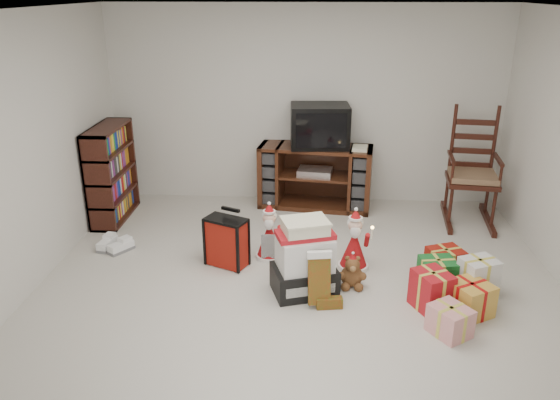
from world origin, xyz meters
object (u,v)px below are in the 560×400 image
object	(u,v)px
tv_stand	(315,177)
teddy_bear	(352,273)
bookshelf	(112,175)
santa_figurine	(354,246)
mrs_claus_figurine	(269,237)
red_suitcase	(227,242)
gift_pile	(305,262)
gift_cluster	(451,287)
sneaker_pair	(114,245)
rocking_chair	(470,181)
crt_television	(320,126)

from	to	relation	value
tv_stand	teddy_bear	xyz separation A→B (m)	(0.35, -2.03, -0.27)
bookshelf	santa_figurine	size ratio (longest dim) A/B	1.78
bookshelf	mrs_claus_figurine	size ratio (longest dim) A/B	1.87
tv_stand	santa_figurine	world-z (taller)	tv_stand
tv_stand	red_suitcase	size ratio (longest dim) A/B	2.43
santa_figurine	mrs_claus_figurine	size ratio (longest dim) A/B	1.05
tv_stand	gift_pile	bearing A→B (deg)	-84.91
teddy_bear	gift_cluster	bearing A→B (deg)	-14.22
bookshelf	sneaker_pair	size ratio (longest dim) A/B	2.85
gift_pile	sneaker_pair	bearing A→B (deg)	142.45
bookshelf	sneaker_pair	xyz separation A→B (m)	(0.28, -0.89, -0.50)
rocking_chair	gift_pile	size ratio (longest dim) A/B	2.00
santa_figurine	tv_stand	bearing A→B (deg)	103.24
rocking_chair	crt_television	xyz separation A→B (m)	(-1.82, 0.30, 0.58)
santa_figurine	gift_cluster	bearing A→B (deg)	-35.11
tv_stand	mrs_claus_figurine	world-z (taller)	tv_stand
gift_pile	red_suitcase	distance (m)	0.93
rocking_chair	teddy_bear	xyz separation A→B (m)	(-1.51, -1.72, -0.35)
tv_stand	mrs_claus_figurine	distance (m)	1.56
bookshelf	red_suitcase	xyz separation A→B (m)	(1.56, -1.16, -0.29)
tv_stand	gift_pile	distance (m)	2.16
gift_pile	mrs_claus_figurine	distance (m)	0.78
tv_stand	red_suitcase	xyz separation A→B (m)	(-0.90, -1.67, -0.14)
tv_stand	gift_cluster	xyz separation A→B (m)	(1.23, -2.25, -0.26)
gift_pile	rocking_chair	bearing A→B (deg)	25.95
teddy_bear	sneaker_pair	world-z (taller)	teddy_bear
tv_stand	sneaker_pair	world-z (taller)	tv_stand
sneaker_pair	gift_cluster	world-z (taller)	gift_cluster
gift_pile	gift_cluster	bearing A→B (deg)	-21.40
bookshelf	gift_pile	xyz separation A→B (m)	(2.36, -1.65, -0.24)
gift_pile	crt_television	bearing A→B (deg)	68.81
santa_figurine	gift_cluster	world-z (taller)	santa_figurine
bookshelf	teddy_bear	world-z (taller)	bookshelf
bookshelf	crt_television	distance (m)	2.60
sneaker_pair	red_suitcase	bearing A→B (deg)	8.22
teddy_bear	santa_figurine	bearing A→B (deg)	83.68
bookshelf	gift_cluster	world-z (taller)	bookshelf
rocking_chair	santa_figurine	bearing A→B (deg)	-130.38
gift_cluster	crt_television	world-z (taller)	crt_television
gift_pile	crt_television	world-z (taller)	crt_television
tv_stand	sneaker_pair	size ratio (longest dim) A/B	3.63
tv_stand	gift_cluster	bearing A→B (deg)	-53.63
bookshelf	rocking_chair	world-z (taller)	rocking_chair
tv_stand	gift_pile	world-z (taller)	tv_stand
rocking_chair	mrs_claus_figurine	world-z (taller)	rocking_chair
tv_stand	teddy_bear	size ratio (longest dim) A/B	4.68
tv_stand	crt_television	bearing A→B (deg)	2.54
sneaker_pair	mrs_claus_figurine	bearing A→B (deg)	17.64
red_suitcase	bookshelf	bearing A→B (deg)	168.16
bookshelf	tv_stand	bearing A→B (deg)	11.71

